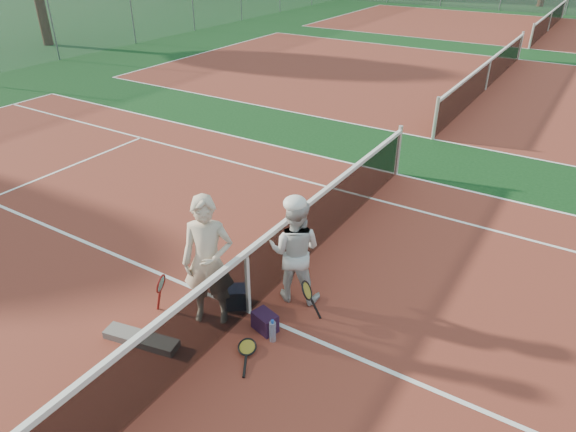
{
  "coord_description": "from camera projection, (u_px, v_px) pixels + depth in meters",
  "views": [
    {
      "loc": [
        3.44,
        -4.47,
        4.67
      ],
      "look_at": [
        0.0,
        1.03,
        1.05
      ],
      "focal_mm": 32.0,
      "sensor_mm": 36.0,
      "label": 1
    }
  ],
  "objects": [
    {
      "name": "court_far_a",
      "position": [
        485.0,
        90.0,
        17.17
      ],
      "size": [
        23.77,
        10.97,
        0.01
      ],
      "primitive_type": "cube",
      "color": "maroon",
      "rests_on": "ground"
    },
    {
      "name": "sports_bag_purple",
      "position": [
        265.0,
        322.0,
        6.8
      ],
      "size": [
        0.38,
        0.31,
        0.27
      ],
      "primitive_type": "cube",
      "rotation": [
        0.0,
        0.0,
        -0.28
      ],
      "color": "black",
      "rests_on": "ground"
    },
    {
      "name": "net_main",
      "position": [
        247.0,
        282.0,
        6.93
      ],
      "size": [
        0.1,
        10.98,
        1.02
      ],
      "primitive_type": null,
      "color": "black",
      "rests_on": "ground"
    },
    {
      "name": "net_far_b",
      "position": [
        550.0,
        21.0,
        26.91
      ],
      "size": [
        0.1,
        10.98,
        1.02
      ],
      "primitive_type": null,
      "color": "black",
      "rests_on": "ground"
    },
    {
      "name": "net_far_a",
      "position": [
        488.0,
        74.0,
        16.92
      ],
      "size": [
        0.1,
        10.98,
        1.02
      ],
      "primitive_type": null,
      "color": "black",
      "rests_on": "ground"
    },
    {
      "name": "court_main",
      "position": [
        249.0,
        312.0,
        7.17
      ],
      "size": [
        23.77,
        10.97,
        0.01
      ],
      "primitive_type": "cube",
      "color": "maroon",
      "rests_on": "ground"
    },
    {
      "name": "player_a",
      "position": [
        208.0,
        262.0,
        6.62
      ],
      "size": [
        0.81,
        0.72,
        1.86
      ],
      "primitive_type": "imported",
      "rotation": [
        0.0,
        0.0,
        0.51
      ],
      "color": "beige",
      "rests_on": "ground"
    },
    {
      "name": "racket_red",
      "position": [
        162.0,
        293.0,
        7.06
      ],
      "size": [
        0.24,
        0.31,
        0.59
      ],
      "primitive_type": null,
      "rotation": [
        0.0,
        0.0,
        0.31
      ],
      "color": "maroon",
      "rests_on": "ground"
    },
    {
      "name": "net_cover_canvas",
      "position": [
        141.0,
        339.0,
        6.62
      ],
      "size": [
        1.05,
        0.44,
        0.11
      ],
      "primitive_type": "cube",
      "rotation": [
        0.0,
        0.0,
        0.2
      ],
      "color": "#635E5A",
      "rests_on": "ground"
    },
    {
      "name": "ground",
      "position": [
        249.0,
        312.0,
        7.18
      ],
      "size": [
        130.0,
        130.0,
        0.0
      ],
      "primitive_type": "plane",
      "color": "#0E3514",
      "rests_on": "ground"
    },
    {
      "name": "water_bottle",
      "position": [
        273.0,
        332.0,
        6.6
      ],
      "size": [
        0.09,
        0.09,
        0.3
      ],
      "primitive_type": "cylinder",
      "color": "#AEC1DD",
      "rests_on": "ground"
    },
    {
      "name": "fence_left",
      "position": [
        2.0,
        29.0,
        18.85
      ],
      "size": [
        0.06,
        54.5,
        3.0
      ],
      "primitive_type": null,
      "rotation": [
        0.0,
        0.0,
        1.57
      ],
      "color": "slate",
      "rests_on": "ground"
    },
    {
      "name": "racket_black_held",
      "position": [
        307.0,
        300.0,
        6.97
      ],
      "size": [
        0.34,
        0.33,
        0.56
      ],
      "primitive_type": null,
      "rotation": [
        0.0,
        0.0,
        3.4
      ],
      "color": "black",
      "rests_on": "ground"
    },
    {
      "name": "player_b",
      "position": [
        295.0,
        251.0,
        7.11
      ],
      "size": [
        0.9,
        0.79,
        1.56
      ],
      "primitive_type": "imported",
      "rotation": [
        0.0,
        0.0,
        3.45
      ],
      "color": "silver",
      "rests_on": "ground"
    },
    {
      "name": "racket_spare",
      "position": [
        247.0,
        348.0,
        6.5
      ],
      "size": [
        0.54,
        0.65,
        0.09
      ],
      "primitive_type": null,
      "rotation": [
        0.0,
        0.0,
        2.1
      ],
      "color": "black",
      "rests_on": "ground"
    },
    {
      "name": "sports_bag_navy",
      "position": [
        236.0,
        297.0,
        7.22
      ],
      "size": [
        0.47,
        0.44,
        0.31
      ],
      "primitive_type": "cube",
      "rotation": [
        0.0,
        0.0,
        0.61
      ],
      "color": "black",
      "rests_on": "ground"
    },
    {
      "name": "court_far_b",
      "position": [
        548.0,
        31.0,
        27.16
      ],
      "size": [
        23.77,
        10.97,
        0.01
      ],
      "primitive_type": "cube",
      "color": "maroon",
      "rests_on": "ground"
    }
  ]
}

